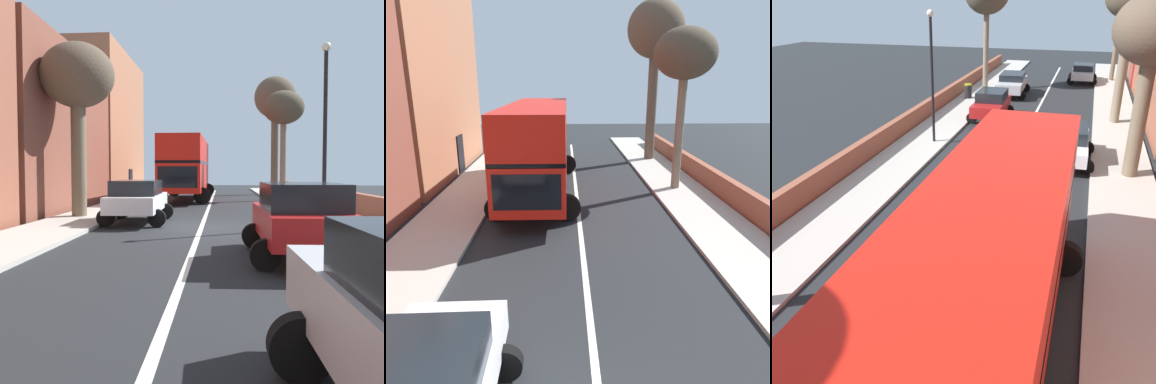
# 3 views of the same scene
# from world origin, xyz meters

# --- Properties ---
(double_decker_bus) EXTENTS (3.62, 10.87, 4.06)m
(double_decker_bus) POSITION_xyz_m (-1.70, 13.73, 2.35)
(double_decker_bus) COLOR red
(double_decker_bus) RESTS_ON ground
(street_tree_right_3) EXTENTS (3.41, 3.41, 9.59)m
(street_tree_right_3) POSITION_xyz_m (5.04, 20.80, 7.74)
(street_tree_right_3) COLOR brown
(street_tree_right_3) RESTS_ON sidewalk_right
(street_tree_right_5) EXTENTS (2.73, 2.73, 7.16)m
(street_tree_right_5) POSITION_xyz_m (4.76, 13.90, 6.01)
(street_tree_right_5) COLOR #7A6B56
(street_tree_right_5) RESTS_ON sidewalk_right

